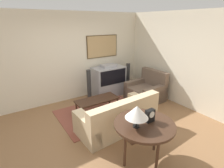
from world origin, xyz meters
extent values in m
plane|color=#8E6642|center=(0.00, 0.00, 0.00)|extent=(12.00, 12.00, 0.00)
cube|color=beige|center=(0.00, 2.13, 1.35)|extent=(12.00, 0.06, 2.70)
cube|color=#4C381E|center=(1.19, 2.08, 1.62)|extent=(1.14, 0.03, 0.73)
cube|color=tan|center=(1.19, 2.07, 1.62)|extent=(1.09, 0.01, 0.68)
cube|color=beige|center=(2.63, 0.00, 1.35)|extent=(0.06, 12.00, 2.70)
cube|color=brown|center=(0.33, 0.76, 0.01)|extent=(2.26, 1.63, 0.01)
cube|color=#9E9EA3|center=(1.19, 1.71, 0.22)|extent=(1.06, 0.59, 0.44)
cube|color=#9E9EA3|center=(1.19, 1.71, 0.71)|extent=(1.06, 0.59, 0.54)
cube|color=black|center=(1.19, 1.41, 0.71)|extent=(0.95, 0.01, 0.48)
cube|color=#9E9EA3|center=(1.19, 1.71, 1.03)|extent=(0.48, 0.33, 0.09)
cube|color=#CCB289|center=(0.29, -0.08, 0.20)|extent=(1.92, 0.95, 0.40)
cube|color=#CCB289|center=(0.30, -0.39, 0.61)|extent=(1.88, 0.31, 0.42)
cube|color=#CCB289|center=(1.10, -0.03, 0.28)|extent=(0.28, 0.86, 0.56)
cube|color=#CCB289|center=(-0.53, -0.12, 0.28)|extent=(0.28, 0.86, 0.56)
cube|color=gray|center=(0.72, -0.24, 0.57)|extent=(0.37, 0.14, 0.34)
cube|color=gray|center=(-0.13, -0.28, 0.57)|extent=(0.37, 0.14, 0.34)
cube|color=brown|center=(1.92, 0.69, 0.22)|extent=(1.01, 1.03, 0.44)
cube|color=brown|center=(2.31, 0.71, 0.69)|extent=(0.22, 1.00, 0.50)
cube|color=brown|center=(1.90, 1.10, 0.29)|extent=(0.97, 0.20, 0.58)
cube|color=brown|center=(1.94, 0.27, 0.29)|extent=(0.97, 0.20, 0.58)
cube|color=#3D2619|center=(0.25, 0.81, 0.39)|extent=(1.16, 0.49, 0.04)
cylinder|color=#3D2619|center=(-0.29, 0.61, 0.19)|extent=(0.04, 0.04, 0.37)
cylinder|color=#3D2619|center=(0.78, 0.61, 0.19)|extent=(0.04, 0.04, 0.37)
cylinder|color=#3D2619|center=(-0.29, 1.01, 0.19)|extent=(0.04, 0.04, 0.37)
cylinder|color=#3D2619|center=(0.78, 1.01, 0.19)|extent=(0.04, 0.04, 0.37)
cylinder|color=#3D2619|center=(0.08, -1.17, 0.74)|extent=(1.05, 1.05, 0.04)
cube|color=#3D2619|center=(0.08, -1.17, 0.68)|extent=(0.89, 0.42, 0.08)
cylinder|color=#3D2619|center=(-0.28, -1.12, 0.36)|extent=(0.05, 0.05, 0.72)
cylinder|color=#3D2619|center=(0.45, -1.12, 0.36)|extent=(0.05, 0.05, 0.72)
cylinder|color=#3D2619|center=(0.08, -1.52, 0.36)|extent=(0.05, 0.05, 0.72)
cylinder|color=black|center=(-0.11, -1.18, 0.78)|extent=(0.11, 0.11, 0.02)
cylinder|color=black|center=(-0.11, -1.18, 0.95)|extent=(0.02, 0.02, 0.32)
cone|color=silver|center=(-0.11, -1.18, 1.05)|extent=(0.38, 0.38, 0.21)
cube|color=black|center=(0.19, -1.18, 0.88)|extent=(0.16, 0.09, 0.23)
cylinder|color=white|center=(0.19, -1.23, 0.92)|extent=(0.12, 0.01, 0.12)
cylinder|color=black|center=(0.42, 1.63, 0.01)|extent=(0.22, 0.22, 0.02)
cylinder|color=#2D2D2D|center=(0.42, 1.63, 0.51)|extent=(0.13, 0.13, 1.02)
cylinder|color=black|center=(1.96, 1.63, 0.01)|extent=(0.22, 0.22, 0.02)
cylinder|color=#2D2D2D|center=(1.96, 1.63, 0.51)|extent=(0.13, 0.13, 1.02)
camera|label=1|loc=(-1.81, -3.02, 2.41)|focal=28.00mm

